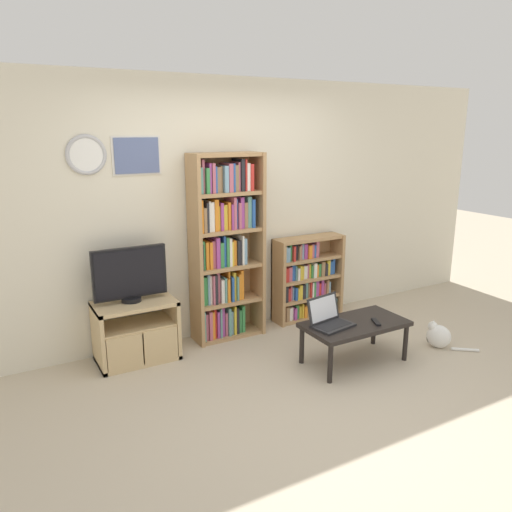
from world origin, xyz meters
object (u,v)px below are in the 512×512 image
object	(u,v)px
coffee_table	(355,327)
remote_near_laptop	(376,322)
tv_stand	(137,331)
television	(130,275)
bookshelf_tall	(223,247)
laptop	(329,318)
cat	(438,336)
bookshelf_short	(306,280)

from	to	relation	value
coffee_table	remote_near_laptop	xyz separation A→B (m)	(0.15, -0.11, 0.05)
tv_stand	television	xyz separation A→B (m)	(-0.02, 0.04, 0.54)
tv_stand	bookshelf_tall	size ratio (longest dim) A/B	0.39
laptop	cat	xyz separation A→B (m)	(1.18, -0.23, -0.33)
television	coffee_table	bearing A→B (deg)	-31.06
television	remote_near_laptop	size ratio (longest dim) A/B	4.08
television	laptop	size ratio (longest dim) A/B	1.64
tv_stand	bookshelf_tall	xyz separation A→B (m)	(0.95, 0.11, 0.66)
bookshelf_short	television	bearing A→B (deg)	-177.42
bookshelf_tall	coffee_table	bearing A→B (deg)	-55.11
bookshelf_short	cat	xyz separation A→B (m)	(0.68, -1.31, -0.32)
tv_stand	bookshelf_tall	bearing A→B (deg)	6.36
bookshelf_tall	laptop	size ratio (longest dim) A/B	4.62
tv_stand	cat	distance (m)	2.92
remote_near_laptop	bookshelf_short	bearing A→B (deg)	-69.89
television	coffee_table	distance (m)	2.10
television	laptop	world-z (taller)	television
tv_stand	bookshelf_short	xyz separation A→B (m)	(1.98, 0.13, 0.16)
television	bookshelf_tall	size ratio (longest dim) A/B	0.36
cat	coffee_table	bearing A→B (deg)	140.03
remote_near_laptop	cat	world-z (taller)	remote_near_laptop
coffee_table	bookshelf_tall	bearing A→B (deg)	124.89
cat	tv_stand	bearing A→B (deg)	126.31
bookshelf_tall	bookshelf_short	distance (m)	1.15
coffee_table	laptop	distance (m)	0.28
tv_stand	bookshelf_tall	world-z (taller)	bookshelf_tall
tv_stand	laptop	distance (m)	1.77
bookshelf_tall	bookshelf_short	bearing A→B (deg)	1.26
television	remote_near_laptop	world-z (taller)	television
tv_stand	coffee_table	distance (m)	2.01
bookshelf_tall	laptop	bearing A→B (deg)	-63.42
laptop	television	bearing A→B (deg)	136.70
bookshelf_short	coffee_table	world-z (taller)	bookshelf_short
coffee_table	remote_near_laptop	bearing A→B (deg)	-35.04
laptop	remote_near_laptop	bearing A→B (deg)	-32.54
television	coffee_table	size ratio (longest dim) A/B	0.70
bookshelf_short	bookshelf_tall	bearing A→B (deg)	-178.74
coffee_table	cat	size ratio (longest dim) A/B	2.25
remote_near_laptop	cat	size ratio (longest dim) A/B	0.39
laptop	bookshelf_short	bearing A→B (deg)	55.41
tv_stand	cat	size ratio (longest dim) A/B	1.72
bookshelf_tall	cat	distance (m)	2.30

